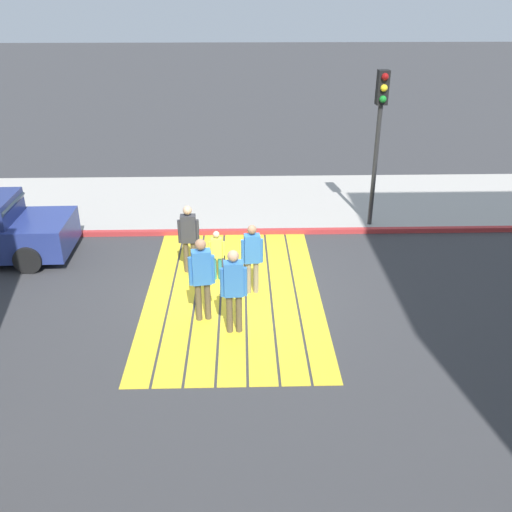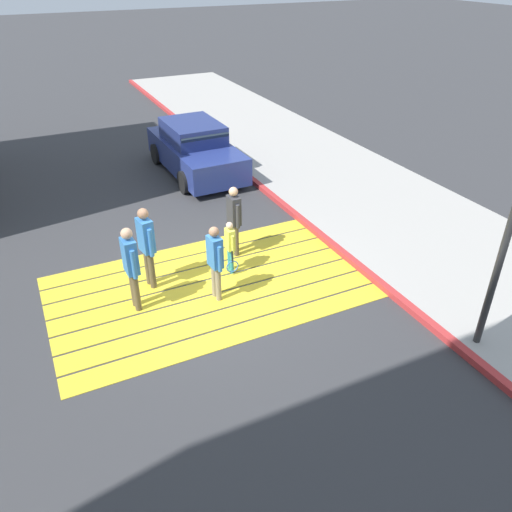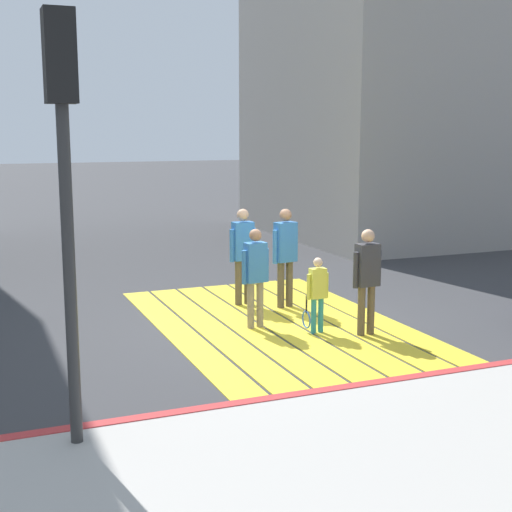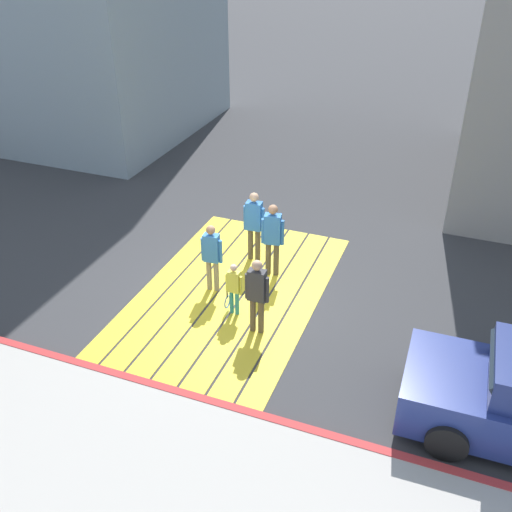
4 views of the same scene
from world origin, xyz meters
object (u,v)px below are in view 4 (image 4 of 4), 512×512
at_px(pedestrian_adult_lead, 273,235).
at_px(pedestrian_adult_side, 254,222).
at_px(pedestrian_teen_behind, 212,253).
at_px(pedestrian_child_with_racket, 234,287).
at_px(pedestrian_adult_trailing, 257,291).

xyz_separation_m(pedestrian_adult_lead, pedestrian_adult_side, (0.47, 0.63, -0.01)).
bearing_deg(pedestrian_teen_behind, pedestrian_adult_lead, -43.34).
bearing_deg(pedestrian_child_with_racket, pedestrian_teen_behind, 50.41).
distance_m(pedestrian_teen_behind, pedestrian_child_with_racket, 1.04).
relative_size(pedestrian_adult_trailing, pedestrian_child_with_racket, 1.38).
height_order(pedestrian_adult_lead, pedestrian_teen_behind, pedestrian_adult_lead).
height_order(pedestrian_adult_trailing, pedestrian_teen_behind, pedestrian_adult_trailing).
height_order(pedestrian_teen_behind, pedestrian_child_with_racket, pedestrian_teen_behind).
height_order(pedestrian_adult_side, pedestrian_child_with_racket, pedestrian_adult_side).
height_order(pedestrian_adult_trailing, pedestrian_adult_side, pedestrian_adult_side).
distance_m(pedestrian_adult_side, pedestrian_teen_behind, 1.58).
bearing_deg(pedestrian_adult_lead, pedestrian_adult_side, 53.20).
xyz_separation_m(pedestrian_adult_side, pedestrian_teen_behind, (-1.54, 0.38, -0.09)).
relative_size(pedestrian_adult_trailing, pedestrian_adult_side, 0.95).
relative_size(pedestrian_adult_side, pedestrian_teen_behind, 1.09).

